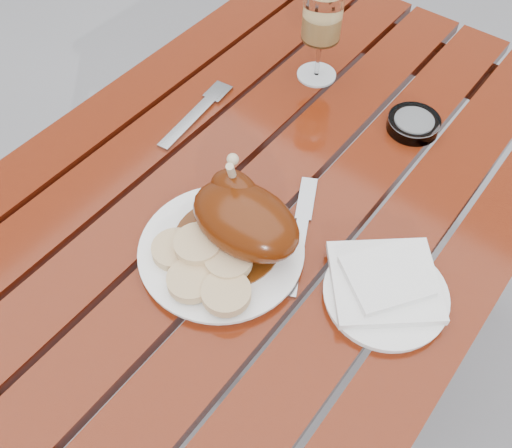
% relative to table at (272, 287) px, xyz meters
% --- Properties ---
extents(ground, '(60.00, 60.00, 0.00)m').
position_rel_table_xyz_m(ground, '(0.00, 0.00, -0.38)').
color(ground, slate).
rests_on(ground, ground).
extents(table, '(0.80, 1.20, 0.75)m').
position_rel_table_xyz_m(table, '(0.00, 0.00, 0.00)').
color(table, maroon).
rests_on(table, ground).
extents(dinner_plate, '(0.27, 0.27, 0.02)m').
position_rel_table_xyz_m(dinner_plate, '(0.03, -0.19, 0.38)').
color(dinner_plate, white).
rests_on(dinner_plate, table).
extents(roast_duck, '(0.19, 0.17, 0.13)m').
position_rel_table_xyz_m(roast_duck, '(0.05, -0.15, 0.44)').
color(roast_duck, '#4F2209').
rests_on(roast_duck, dinner_plate).
extents(bread_dumplings, '(0.18, 0.13, 0.03)m').
position_rel_table_xyz_m(bread_dumplings, '(0.04, -0.23, 0.41)').
color(bread_dumplings, '#D4B481').
rests_on(bread_dumplings, dinner_plate).
extents(wine_glass, '(0.08, 0.08, 0.18)m').
position_rel_table_xyz_m(wine_glass, '(-0.09, 0.26, 0.47)').
color(wine_glass, tan).
rests_on(wine_glass, table).
extents(side_plate, '(0.24, 0.24, 0.01)m').
position_rel_table_xyz_m(side_plate, '(0.27, -0.10, 0.38)').
color(side_plate, white).
rests_on(side_plate, table).
extents(napkin, '(0.21, 0.20, 0.01)m').
position_rel_table_xyz_m(napkin, '(0.26, -0.09, 0.40)').
color(napkin, white).
rests_on(napkin, side_plate).
extents(ashtray, '(0.12, 0.12, 0.02)m').
position_rel_table_xyz_m(ashtray, '(0.13, 0.24, 0.39)').
color(ashtray, '#B2B7BC').
rests_on(ashtray, table).
extents(fork, '(0.04, 0.19, 0.01)m').
position_rel_table_xyz_m(fork, '(-0.20, 0.01, 0.38)').
color(fork, gray).
rests_on(fork, table).
extents(knife, '(0.11, 0.18, 0.01)m').
position_rel_table_xyz_m(knife, '(0.11, -0.10, 0.38)').
color(knife, gray).
rests_on(knife, table).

